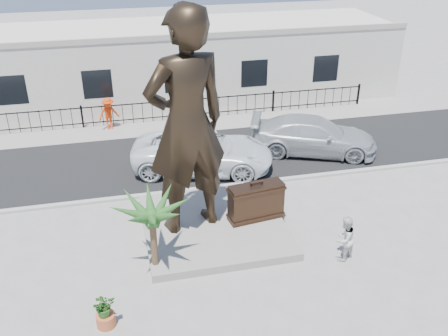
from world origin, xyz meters
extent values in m
plane|color=#9E9991|center=(0.00, 0.00, 0.00)|extent=(100.00, 100.00, 0.00)
cube|color=black|center=(0.00, 8.00, 0.01)|extent=(40.00, 7.00, 0.01)
cube|color=#A5A399|center=(0.00, 4.50, 0.06)|extent=(40.00, 0.25, 0.12)
cube|color=#9E9991|center=(0.00, 12.00, 0.01)|extent=(40.00, 2.50, 0.02)
cube|color=gray|center=(-0.50, 1.50, 0.15)|extent=(5.20, 5.20, 0.30)
cube|color=black|center=(0.00, 12.80, 0.60)|extent=(22.00, 0.10, 1.20)
cube|color=silver|center=(0.00, 17.00, 2.20)|extent=(28.00, 7.00, 4.40)
imported|color=black|center=(-1.39, 1.61, 4.32)|extent=(3.35, 2.66, 8.05)
cube|color=#342116|center=(1.10, 1.43, 1.03)|extent=(2.13, 0.94, 1.45)
imported|color=silver|center=(3.46, -1.26, 0.83)|extent=(1.02, 0.95, 1.67)
imported|color=white|center=(0.03, 6.42, 0.90)|extent=(6.95, 4.50, 1.78)
imported|color=#AFB2B4|center=(5.68, 7.00, 0.90)|extent=(6.61, 4.50, 1.78)
imported|color=red|center=(-4.06, 12.27, 0.91)|extent=(1.31, 1.01, 1.78)
cylinder|color=#BA5931|center=(-4.59, -2.60, 0.20)|extent=(0.56, 0.56, 0.40)
imported|color=#2D5E1E|center=(-4.59, -2.60, 0.76)|extent=(0.76, 0.70, 0.72)
camera|label=1|loc=(-3.69, -13.88, 10.80)|focal=40.00mm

